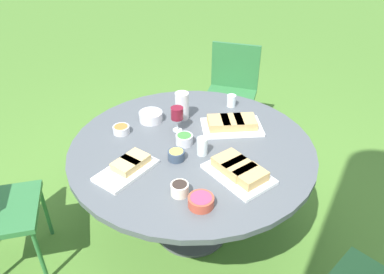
% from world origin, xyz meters
% --- Properties ---
extents(ground_plane, '(40.00, 40.00, 0.00)m').
position_xyz_m(ground_plane, '(0.00, 0.00, 0.00)').
color(ground_plane, '#4C7A2D').
extents(dining_table, '(1.49, 1.49, 0.73)m').
position_xyz_m(dining_table, '(0.00, 0.00, 0.64)').
color(dining_table, '#4C4C51').
rests_on(dining_table, ground_plane).
extents(chair_near_left, '(0.60, 0.59, 0.89)m').
position_xyz_m(chair_near_left, '(0.70, -1.09, 0.52)').
color(chair_near_left, '#2D6B38').
rests_on(chair_near_left, ground_plane).
extents(water_pitcher, '(0.10, 0.09, 0.19)m').
position_xyz_m(water_pitcher, '(0.29, -0.16, 0.83)').
color(water_pitcher, silver).
rests_on(water_pitcher, dining_table).
extents(wine_glass, '(0.08, 0.08, 0.17)m').
position_xyz_m(wine_glass, '(0.19, -0.04, 0.85)').
color(wine_glass, silver).
rests_on(wine_glass, dining_table).
extents(platter_bread_main, '(0.42, 0.45, 0.07)m').
position_xyz_m(platter_bread_main, '(-0.02, -0.32, 0.76)').
color(platter_bread_main, white).
rests_on(platter_bread_main, dining_table).
extents(platter_charcuterie, '(0.38, 0.26, 0.07)m').
position_xyz_m(platter_charcuterie, '(-0.38, -0.00, 0.76)').
color(platter_charcuterie, white).
rests_on(platter_charcuterie, dining_table).
extents(platter_sandwich_side, '(0.26, 0.38, 0.06)m').
position_xyz_m(platter_sandwich_side, '(0.05, 0.42, 0.76)').
color(platter_sandwich_side, white).
rests_on(platter_sandwich_side, dining_table).
extents(bowl_fries, '(0.10, 0.10, 0.06)m').
position_xyz_m(bowl_fries, '(-0.05, 0.16, 0.76)').
color(bowl_fries, '#334256').
rests_on(bowl_fries, dining_table).
extents(bowl_salad, '(0.10, 0.10, 0.06)m').
position_xyz_m(bowl_salad, '(0.04, 0.02, 0.77)').
color(bowl_salad, silver).
rests_on(bowl_salad, dining_table).
extents(bowl_olives, '(0.09, 0.09, 0.07)m').
position_xyz_m(bowl_olives, '(-0.29, 0.33, 0.77)').
color(bowl_olives, beige).
rests_on(bowl_olives, dining_table).
extents(bowl_dip_red, '(0.13, 0.13, 0.05)m').
position_xyz_m(bowl_dip_red, '(-0.42, 0.31, 0.76)').
color(bowl_dip_red, '#B74733').
rests_on(bowl_dip_red, dining_table).
extents(bowl_dip_cream, '(0.16, 0.16, 0.07)m').
position_xyz_m(bowl_dip_cream, '(0.40, 0.02, 0.77)').
color(bowl_dip_cream, silver).
rests_on(bowl_dip_cream, dining_table).
extents(bowl_roasted_veg, '(0.11, 0.11, 0.05)m').
position_xyz_m(bowl_roasted_veg, '(0.40, 0.25, 0.76)').
color(bowl_roasted_veg, silver).
rests_on(bowl_roasted_veg, dining_table).
extents(cup_water_near, '(0.06, 0.06, 0.08)m').
position_xyz_m(cup_water_near, '(0.19, -0.54, 0.77)').
color(cup_water_near, silver).
rests_on(cup_water_near, dining_table).
extents(cup_water_far, '(0.06, 0.06, 0.11)m').
position_xyz_m(cup_water_far, '(-0.11, 0.01, 0.78)').
color(cup_water_far, silver).
rests_on(cup_water_far, dining_table).
extents(handbag, '(0.30, 0.14, 0.37)m').
position_xyz_m(handbag, '(1.16, -0.55, 0.13)').
color(handbag, '#232328').
rests_on(handbag, ground_plane).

